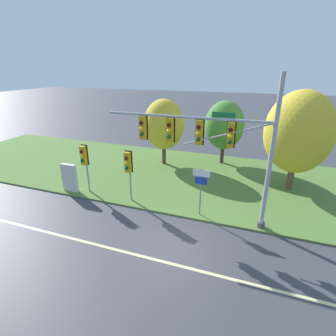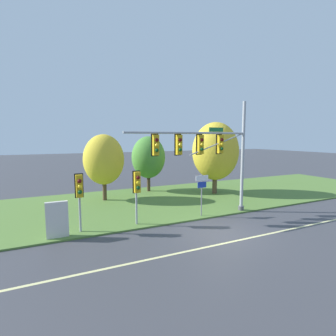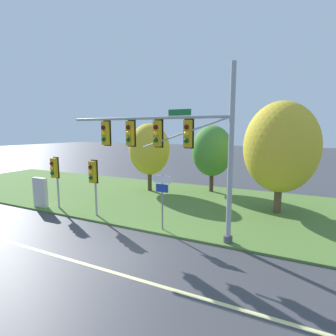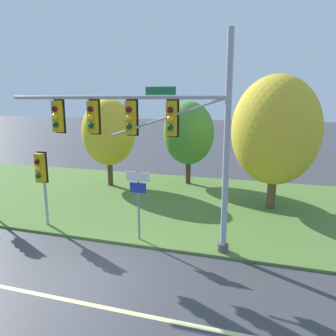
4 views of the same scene
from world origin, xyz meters
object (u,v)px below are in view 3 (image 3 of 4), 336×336
(pedestrian_signal_further_along, at_px, (55,171))
(tree_nearest_road, at_px, (149,149))
(route_sign_post, at_px, (162,193))
(pedestrian_signal_near_kerb, at_px, (93,175))
(tree_behind_signpost, at_px, (281,147))
(info_kiosk, at_px, (40,192))
(traffic_signal_mast, at_px, (170,141))
(tree_left_of_mast, at_px, (212,151))

(pedestrian_signal_further_along, relative_size, tree_nearest_road, 0.60)
(route_sign_post, bearing_deg, pedestrian_signal_near_kerb, 178.69)
(tree_behind_signpost, height_order, info_kiosk, tree_behind_signpost)
(traffic_signal_mast, distance_m, tree_behind_signpost, 7.18)
(tree_behind_signpost, bearing_deg, traffic_signal_mast, -129.11)
(pedestrian_signal_near_kerb, relative_size, tree_left_of_mast, 0.61)
(pedestrian_signal_near_kerb, xyz_separation_m, route_sign_post, (4.44, -0.10, -0.50))
(pedestrian_signal_further_along, xyz_separation_m, tree_left_of_mast, (7.44, 8.85, 0.90))
(traffic_signal_mast, xyz_separation_m, info_kiosk, (-9.29, 0.11, -3.48))
(tree_behind_signpost, bearing_deg, pedestrian_signal_further_along, -157.49)
(tree_behind_signpost, xyz_separation_m, info_kiosk, (-13.81, -5.45, -2.97))
(traffic_signal_mast, xyz_separation_m, tree_left_of_mast, (-0.66, 9.18, -1.15))
(info_kiosk, bearing_deg, tree_nearest_road, 61.01)
(tree_left_of_mast, height_order, tree_behind_signpost, tree_behind_signpost)
(pedestrian_signal_further_along, distance_m, info_kiosk, 1.88)
(tree_left_of_mast, bearing_deg, info_kiosk, -133.57)
(traffic_signal_mast, distance_m, pedestrian_signal_near_kerb, 5.30)
(route_sign_post, distance_m, tree_left_of_mast, 9.20)
(tree_nearest_road, bearing_deg, pedestrian_signal_near_kerb, -86.51)
(pedestrian_signal_further_along, xyz_separation_m, route_sign_post, (7.66, -0.24, -0.51))
(route_sign_post, relative_size, tree_left_of_mast, 0.52)
(tree_nearest_road, bearing_deg, tree_behind_signpost, -9.93)
(tree_nearest_road, bearing_deg, info_kiosk, -118.99)
(pedestrian_signal_further_along, relative_size, tree_left_of_mast, 0.62)
(tree_left_of_mast, relative_size, info_kiosk, 2.79)
(route_sign_post, relative_size, tree_nearest_road, 0.51)
(pedestrian_signal_further_along, distance_m, route_sign_post, 7.68)
(info_kiosk, bearing_deg, pedestrian_signal_further_along, 10.37)
(tree_nearest_road, distance_m, tree_behind_signpost, 10.00)
(pedestrian_signal_near_kerb, bearing_deg, tree_nearest_road, 93.49)
(pedestrian_signal_near_kerb, xyz_separation_m, info_kiosk, (-4.41, -0.08, -1.43))
(pedestrian_signal_further_along, relative_size, info_kiosk, 1.72)
(traffic_signal_mast, height_order, pedestrian_signal_near_kerb, traffic_signal_mast)
(pedestrian_signal_further_along, bearing_deg, tree_behind_signpost, 22.51)
(traffic_signal_mast, bearing_deg, info_kiosk, 179.32)
(tree_behind_signpost, bearing_deg, pedestrian_signal_near_kerb, -150.25)
(traffic_signal_mast, bearing_deg, route_sign_post, 169.18)
(traffic_signal_mast, height_order, route_sign_post, traffic_signal_mast)
(tree_behind_signpost, bearing_deg, tree_nearest_road, 170.07)
(tree_nearest_road, height_order, tree_behind_signpost, tree_behind_signpost)
(pedestrian_signal_near_kerb, xyz_separation_m, pedestrian_signal_further_along, (-3.22, 0.14, 0.01))
(pedestrian_signal_further_along, bearing_deg, pedestrian_signal_near_kerb, -2.54)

